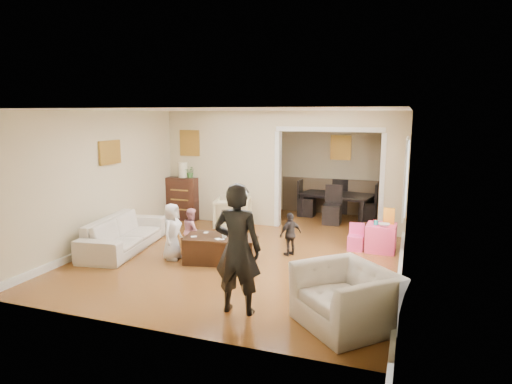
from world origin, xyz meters
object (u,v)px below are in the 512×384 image
at_px(armchair_back, 233,214).
at_px(dining_table, 337,206).
at_px(coffee_cup, 224,235).
at_px(armchair_front, 346,298).
at_px(table_lamp, 183,170).
at_px(adult_person, 237,249).
at_px(play_table, 381,238).
at_px(dresser, 184,198).
at_px(sofa, 124,234).
at_px(coffee_table, 220,249).
at_px(child_toddler, 290,234).
at_px(cyan_cup, 376,223).
at_px(child_kneel_a, 172,232).
at_px(child_kneel_b, 192,231).

xyz_separation_m(armchair_back, dining_table, (2.01, 1.83, -0.05)).
bearing_deg(coffee_cup, armchair_front, -35.03).
height_order(table_lamp, adult_person, adult_person).
relative_size(play_table, dining_table, 0.31).
bearing_deg(dresser, play_table, -12.61).
xyz_separation_m(sofa, coffee_table, (2.01, -0.04, -0.08)).
bearing_deg(child_toddler, cyan_cup, 155.80).
relative_size(armchair_back, armchair_front, 0.70).
relative_size(child_kneel_a, child_toddler, 1.27).
bearing_deg(child_kneel_a, armchair_front, -117.21).
distance_m(armchair_back, cyan_cup, 3.19).
distance_m(armchair_front, dresser, 6.22).
relative_size(dresser, child_kneel_b, 1.23).
relative_size(play_table, child_kneel_a, 0.53).
xyz_separation_m(play_table, adult_person, (-1.56, -3.30, 0.60)).
xyz_separation_m(child_kneel_a, child_toddler, (1.90, 0.90, -0.11)).
bearing_deg(cyan_cup, sofa, -161.88).
relative_size(sofa, coffee_cup, 20.51).
bearing_deg(coffee_cup, sofa, 177.44).
bearing_deg(armchair_back, child_kneel_b, 75.03).
height_order(sofa, dresser, dresser).
height_order(sofa, armchair_back, armchair_back).
xyz_separation_m(coffee_table, dining_table, (1.36, 3.96, 0.08)).
bearing_deg(sofa, cyan_cup, -80.57).
bearing_deg(child_kneel_a, coffee_table, -82.30).
xyz_separation_m(armchair_back, armchair_front, (3.03, -3.78, 0.01)).
distance_m(table_lamp, play_table, 4.92).
bearing_deg(child_kneel_b, adult_person, -172.07).
height_order(cyan_cup, dining_table, dining_table).
xyz_separation_m(table_lamp, child_kneel_b, (1.43, -2.32, -0.79)).
relative_size(play_table, child_kneel_b, 0.63).
bearing_deg(child_toddler, play_table, 155.70).
distance_m(table_lamp, coffee_cup, 3.55).
bearing_deg(dresser, adult_person, -54.06).
distance_m(coffee_table, cyan_cup, 2.92).
xyz_separation_m(armchair_back, table_lamp, (-1.48, 0.49, 0.86)).
distance_m(sofa, table_lamp, 2.73).
bearing_deg(cyan_cup, play_table, 26.57).
height_order(cyan_cup, child_toddler, child_toddler).
height_order(table_lamp, dining_table, table_lamp).
relative_size(armchair_front, cyan_cup, 13.76).
relative_size(play_table, child_toddler, 0.67).
bearing_deg(dining_table, dresser, -146.56).
distance_m(coffee_table, dining_table, 4.19).
xyz_separation_m(table_lamp, play_table, (4.71, -1.05, -0.95)).
xyz_separation_m(coffee_table, child_kneel_a, (-0.85, -0.15, 0.28)).
xyz_separation_m(play_table, child_toddler, (-1.53, -0.81, 0.14)).
bearing_deg(sofa, coffee_table, -99.96).
relative_size(table_lamp, dining_table, 0.21).
bearing_deg(cyan_cup, coffee_cup, -146.69).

